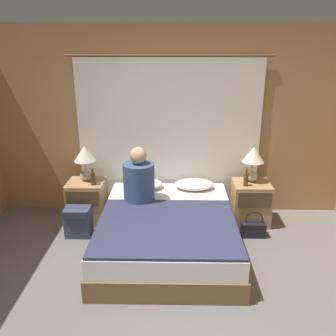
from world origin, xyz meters
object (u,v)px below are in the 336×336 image
object	(u,v)px
lamp_right	(253,158)
person_left_in_bed	(139,180)
lamp_left	(85,157)
backpack_on_floor	(78,220)
nightstand_right	(250,203)
beer_bottle_on_left_stand	(93,178)
pillow_left	(143,184)
handbag_on_floor	(253,228)
beer_bottle_on_right_stand	(246,179)
bed	(168,232)
pillow_right	(194,184)
nightstand_left	(87,201)

from	to	relation	value
lamp_right	person_left_in_bed	size ratio (longest dim) A/B	0.69
lamp_left	backpack_on_floor	distance (m)	0.80
nightstand_right	beer_bottle_on_left_stand	distance (m)	2.07
lamp_left	beer_bottle_on_left_stand	world-z (taller)	lamp_left
pillow_left	beer_bottle_on_left_stand	size ratio (longest dim) A/B	2.30
beer_bottle_on_left_stand	handbag_on_floor	size ratio (longest dim) A/B	0.67
pillow_left	backpack_on_floor	size ratio (longest dim) A/B	1.38
beer_bottle_on_left_stand	beer_bottle_on_right_stand	world-z (taller)	beer_bottle_on_right_stand
nightstand_right	pillow_left	size ratio (longest dim) A/B	1.09
nightstand_right	lamp_right	size ratio (longest dim) A/B	1.20
bed	lamp_left	distance (m)	1.45
beer_bottle_on_right_stand	backpack_on_floor	xyz separation A→B (m)	(-2.08, -0.30, -0.44)
pillow_left	beer_bottle_on_left_stand	xyz separation A→B (m)	(-0.62, -0.17, 0.14)
handbag_on_floor	nightstand_right	bearing A→B (deg)	86.21
bed	beer_bottle_on_right_stand	distance (m)	1.21
nightstand_right	handbag_on_floor	distance (m)	0.40
pillow_right	beer_bottle_on_left_stand	world-z (taller)	beer_bottle_on_left_stand
lamp_left	beer_bottle_on_right_stand	distance (m)	2.07
backpack_on_floor	lamp_right	bearing A→B (deg)	11.81
handbag_on_floor	pillow_right	bearing A→B (deg)	148.38
person_left_in_bed	handbag_on_floor	bearing A→B (deg)	-2.18
handbag_on_floor	lamp_left	bearing A→B (deg)	168.70
beer_bottle_on_left_stand	pillow_right	bearing A→B (deg)	7.55
nightstand_right	pillow_right	xyz separation A→B (m)	(-0.74, 0.08, 0.22)
beer_bottle_on_left_stand	lamp_left	bearing A→B (deg)	127.74
lamp_left	beer_bottle_on_right_stand	bearing A→B (deg)	-4.34
nightstand_right	pillow_right	bearing A→B (deg)	173.60
lamp_right	pillow_left	bearing A→B (deg)	179.37
pillow_right	handbag_on_floor	xyz separation A→B (m)	(0.72, -0.44, -0.40)
nightstand_left	backpack_on_floor	bearing A→B (deg)	-93.95
beer_bottle_on_right_stand	backpack_on_floor	bearing A→B (deg)	-171.77
pillow_left	beer_bottle_on_right_stand	xyz separation A→B (m)	(1.31, -0.17, 0.15)
nightstand_left	lamp_left	xyz separation A→B (m)	(0.00, 0.07, 0.59)
lamp_right	beer_bottle_on_right_stand	size ratio (longest dim) A/B	2.02
lamp_left	person_left_in_bed	distance (m)	0.83
nightstand_left	backpack_on_floor	distance (m)	0.40
handbag_on_floor	person_left_in_bed	bearing A→B (deg)	177.82
person_left_in_bed	nightstand_left	bearing A→B (deg)	157.24
person_left_in_bed	pillow_right	bearing A→B (deg)	29.44
lamp_left	beer_bottle_on_left_stand	distance (m)	0.30
nightstand_right	person_left_in_bed	xyz separation A→B (m)	(-1.43, -0.30, 0.44)
nightstand_left	backpack_on_floor	xyz separation A→B (m)	(-0.03, -0.39, -0.07)
backpack_on_floor	person_left_in_bed	bearing A→B (deg)	6.36
nightstand_left	beer_bottle_on_right_stand	size ratio (longest dim) A/B	2.43
lamp_right	person_left_in_bed	world-z (taller)	person_left_in_bed
bed	beer_bottle_on_left_stand	world-z (taller)	beer_bottle_on_left_stand
bed	pillow_left	bearing A→B (deg)	114.37
pillow_right	beer_bottle_on_left_stand	xyz separation A→B (m)	(-1.29, -0.17, 0.14)
bed	pillow_left	world-z (taller)	pillow_left
pillow_left	beer_bottle_on_left_stand	distance (m)	0.66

